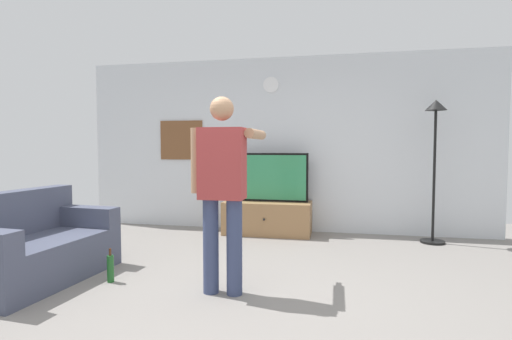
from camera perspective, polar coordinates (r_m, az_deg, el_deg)
name	(u,v)px	position (r m, az deg, el deg)	size (l,w,h in m)	color
ground_plane	(233,300)	(3.53, -3.37, -18.45)	(8.40, 8.40, 0.00)	gray
back_wall	(282,145)	(6.17, 3.77, 3.70)	(6.40, 0.10, 2.70)	silver
tv_stand	(267,218)	(5.95, 1.68, -6.97)	(1.31, 0.58, 0.49)	#997047
television	(268,177)	(5.92, 1.77, -1.06)	(1.21, 0.07, 0.73)	black
wall_clock	(271,85)	(6.22, 2.19, 12.31)	(0.24, 0.24, 0.03)	white
framed_picture	(182,140)	(6.56, -10.80, 4.30)	(0.72, 0.04, 0.63)	brown
floor_lamp	(435,141)	(5.82, 24.64, 3.84)	(0.32, 0.32, 1.95)	black
person_standing_nearer_lamp	(223,183)	(3.48, -4.88, -1.95)	(0.58, 0.78, 1.75)	#384266
side_couch	(33,248)	(4.49, -29.76, -9.82)	(0.96, 1.54, 0.87)	#474C60
beverage_bottle	(110,268)	(4.16, -20.44, -13.27)	(0.07, 0.07, 0.33)	#1E5923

